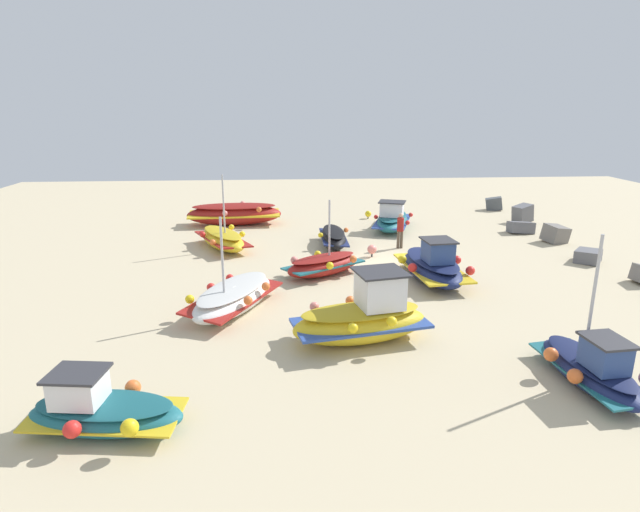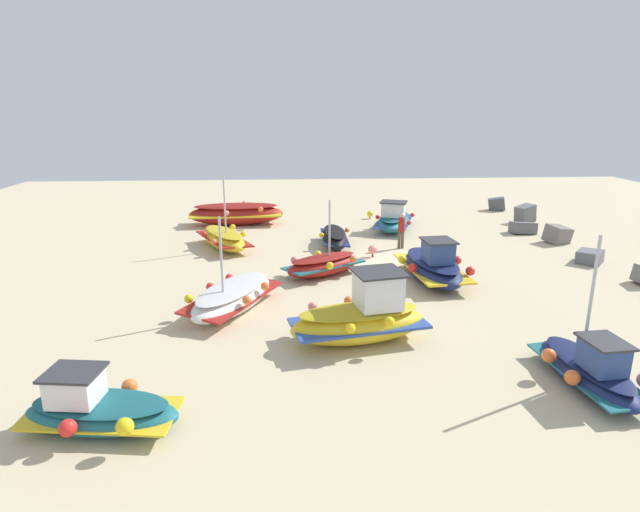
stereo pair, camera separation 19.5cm
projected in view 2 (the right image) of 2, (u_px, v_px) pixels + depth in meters
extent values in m
plane|color=beige|center=(381.00, 264.00, 22.83)|extent=(55.30, 55.30, 0.00)
ellipsoid|color=white|center=(233.00, 298.00, 17.65)|extent=(4.58, 3.36, 0.95)
cube|color=maroon|center=(233.00, 297.00, 17.64)|extent=(4.43, 3.29, 0.19)
ellipsoid|color=beige|center=(233.00, 288.00, 17.55)|extent=(4.01, 2.91, 0.23)
cylinder|color=#B7B7BC|center=(221.00, 255.00, 16.68)|extent=(0.08, 0.08, 2.47)
sphere|color=yellow|center=(189.00, 299.00, 16.84)|extent=(0.29, 0.29, 0.29)
sphere|color=orange|center=(247.00, 300.00, 16.71)|extent=(0.29, 0.29, 0.29)
sphere|color=red|center=(210.00, 287.00, 17.90)|extent=(0.29, 0.29, 0.29)
sphere|color=orange|center=(265.00, 286.00, 17.76)|extent=(0.29, 0.29, 0.29)
sphere|color=red|center=(229.00, 278.00, 18.99)|extent=(0.29, 0.29, 0.29)
ellipsoid|color=gold|center=(358.00, 325.00, 15.26)|extent=(2.42, 4.29, 1.02)
cube|color=#2D4C9E|center=(359.00, 323.00, 15.24)|extent=(2.45, 4.15, 0.08)
ellipsoid|color=gold|center=(359.00, 311.00, 15.14)|extent=(2.13, 3.78, 0.16)
cube|color=white|center=(378.00, 290.00, 15.12)|extent=(1.36, 1.41, 1.02)
cube|color=#333338|center=(379.00, 272.00, 14.97)|extent=(1.58, 1.64, 0.06)
sphere|color=#EA7F75|center=(313.00, 307.00, 15.74)|extent=(0.29, 0.29, 0.29)
sphere|color=yellow|center=(350.00, 328.00, 14.15)|extent=(0.29, 0.29, 0.29)
sphere|color=orange|center=(349.00, 301.00, 16.01)|extent=(0.29, 0.29, 0.29)
sphere|color=yellow|center=(390.00, 322.00, 14.42)|extent=(0.29, 0.29, 0.29)
sphere|color=#EA7F75|center=(383.00, 300.00, 16.33)|extent=(0.29, 0.29, 0.29)
ellipsoid|color=maroon|center=(236.00, 215.00, 30.31)|extent=(2.12, 5.48, 1.25)
cube|color=gold|center=(236.00, 214.00, 30.30)|extent=(2.14, 5.26, 0.17)
ellipsoid|color=maroon|center=(236.00, 206.00, 30.18)|extent=(1.83, 4.82, 0.25)
sphere|color=yellow|center=(212.00, 207.00, 31.06)|extent=(0.30, 0.30, 0.30)
sphere|color=#EA7F75|center=(227.00, 213.00, 29.20)|extent=(0.30, 0.30, 0.30)
sphere|color=#EA7F75|center=(245.00, 203.00, 31.22)|extent=(0.30, 0.30, 0.30)
sphere|color=orange|center=(261.00, 209.00, 29.35)|extent=(0.30, 0.30, 0.30)
ellipsoid|color=maroon|center=(324.00, 266.00, 21.28)|extent=(3.01, 3.61, 0.86)
cube|color=#1E6670|center=(324.00, 265.00, 21.26)|extent=(2.95, 3.51, 0.13)
ellipsoid|color=maroon|center=(324.00, 258.00, 21.18)|extent=(2.62, 3.17, 0.18)
cylinder|color=#B7B7BC|center=(330.00, 228.00, 21.02)|extent=(0.08, 0.08, 2.27)
sphere|color=orange|center=(353.00, 259.00, 21.07)|extent=(0.30, 0.30, 0.30)
sphere|color=yellow|center=(318.00, 254.00, 22.00)|extent=(0.30, 0.30, 0.30)
sphere|color=yellow|center=(330.00, 266.00, 20.42)|extent=(0.30, 0.30, 0.30)
sphere|color=#EA7F75|center=(294.00, 260.00, 21.33)|extent=(0.30, 0.30, 0.30)
ellipsoid|color=#1E6670|center=(394.00, 222.00, 29.21)|extent=(4.65, 2.95, 0.83)
cube|color=#2D4C9E|center=(394.00, 221.00, 29.20)|extent=(4.50, 2.95, 0.07)
ellipsoid|color=#1A565F|center=(394.00, 216.00, 29.12)|extent=(4.09, 2.59, 0.14)
cube|color=white|center=(393.00, 209.00, 28.59)|extent=(1.33, 1.47, 0.76)
cube|color=#333338|center=(394.00, 202.00, 28.48)|extent=(1.54, 1.70, 0.06)
sphere|color=red|center=(412.00, 215.00, 29.86)|extent=(0.25, 0.25, 0.25)
sphere|color=red|center=(378.00, 217.00, 29.38)|extent=(0.25, 0.25, 0.25)
sphere|color=red|center=(409.00, 223.00, 27.98)|extent=(0.25, 0.25, 0.25)
ellipsoid|color=gold|center=(224.00, 240.00, 25.33)|extent=(4.33, 3.17, 0.94)
cube|color=maroon|center=(224.00, 239.00, 25.31)|extent=(4.19, 3.11, 0.16)
ellipsoid|color=gold|center=(224.00, 232.00, 25.23)|extent=(3.79, 2.76, 0.21)
cylinder|color=#B7B7BC|center=(225.00, 204.00, 24.53)|extent=(0.08, 0.08, 2.75)
sphere|color=orange|center=(214.00, 242.00, 23.96)|extent=(0.28, 0.28, 0.28)
sphere|color=yellow|center=(243.00, 234.00, 25.37)|extent=(0.28, 0.28, 0.28)
sphere|color=red|center=(204.00, 234.00, 25.13)|extent=(0.28, 0.28, 0.28)
sphere|color=yellow|center=(233.00, 227.00, 26.54)|extent=(0.28, 0.28, 0.28)
ellipsoid|color=navy|center=(432.00, 269.00, 20.70)|extent=(4.54, 2.18, 0.89)
cube|color=gold|center=(432.00, 268.00, 20.69)|extent=(4.37, 2.23, 0.09)
ellipsoid|color=#151E45|center=(432.00, 260.00, 20.60)|extent=(3.99, 1.91, 0.15)
cube|color=#2D4784|center=(438.00, 252.00, 19.99)|extent=(1.18, 1.09, 0.82)
cube|color=#333338|center=(439.00, 241.00, 19.87)|extent=(1.36, 1.26, 0.06)
sphere|color=#EA7F75|center=(445.00, 252.00, 21.94)|extent=(0.35, 0.35, 0.35)
sphere|color=yellow|center=(402.00, 260.00, 21.06)|extent=(0.35, 0.35, 0.35)
sphere|color=red|center=(457.00, 260.00, 20.77)|extent=(0.35, 0.35, 0.35)
sphere|color=red|center=(412.00, 268.00, 19.89)|extent=(0.35, 0.35, 0.35)
sphere|color=red|center=(470.00, 271.00, 19.62)|extent=(0.35, 0.35, 0.35)
ellipsoid|color=#1E6670|center=(102.00, 414.00, 11.18)|extent=(1.76, 3.48, 0.70)
cube|color=gold|center=(102.00, 413.00, 11.17)|extent=(1.76, 3.35, 0.13)
ellipsoid|color=#1A565F|center=(100.00, 404.00, 11.11)|extent=(1.52, 3.06, 0.17)
cube|color=white|center=(75.00, 387.00, 11.04)|extent=(0.97, 1.08, 0.64)
cube|color=#333338|center=(73.00, 372.00, 10.95)|extent=(1.13, 1.26, 0.06)
sphere|color=yellow|center=(125.00, 427.00, 10.29)|extent=(0.36, 0.36, 0.36)
sphere|color=orange|center=(130.00, 387.00, 11.86)|extent=(0.36, 0.36, 0.36)
sphere|color=red|center=(68.00, 428.00, 10.39)|extent=(0.36, 0.36, 0.36)
sphere|color=yellow|center=(80.00, 386.00, 11.95)|extent=(0.36, 0.36, 0.36)
ellipsoid|color=navy|center=(586.00, 373.00, 12.89)|extent=(3.63, 1.52, 0.70)
cube|color=#1E6670|center=(587.00, 372.00, 12.88)|extent=(3.49, 1.52, 0.11)
ellipsoid|color=#151E45|center=(588.00, 363.00, 12.81)|extent=(3.19, 1.31, 0.15)
cube|color=#2D4784|center=(603.00, 356.00, 12.27)|extent=(1.02, 0.85, 0.70)
cube|color=#333338|center=(605.00, 341.00, 12.16)|extent=(1.18, 0.99, 0.06)
cylinder|color=#B7B7BC|center=(591.00, 298.00, 12.59)|extent=(0.08, 0.08, 3.11)
sphere|color=yellow|center=(589.00, 347.00, 13.88)|extent=(0.36, 0.36, 0.36)
sphere|color=orange|center=(549.00, 356.00, 13.17)|extent=(0.36, 0.36, 0.36)
sphere|color=orange|center=(615.00, 360.00, 12.91)|extent=(0.36, 0.36, 0.36)
sphere|color=orange|center=(572.00, 377.00, 12.25)|extent=(0.36, 0.36, 0.36)
ellipsoid|color=black|center=(335.00, 238.00, 25.74)|extent=(3.62, 1.26, 0.87)
cube|color=navy|center=(335.00, 237.00, 25.73)|extent=(3.48, 1.25, 0.15)
ellipsoid|color=black|center=(335.00, 231.00, 25.64)|extent=(3.19, 1.07, 0.20)
sphere|color=orange|center=(347.00, 230.00, 26.31)|extent=(0.24, 0.24, 0.24)
sphere|color=yellow|center=(321.00, 235.00, 25.01)|extent=(0.24, 0.24, 0.24)
cylinder|color=brown|center=(402.00, 240.00, 25.27)|extent=(0.14, 0.14, 0.85)
cylinder|color=brown|center=(399.00, 240.00, 25.27)|extent=(0.14, 0.14, 0.85)
cylinder|color=maroon|center=(401.00, 225.00, 25.06)|extent=(0.32, 0.32, 0.65)
sphere|color=tan|center=(402.00, 216.00, 24.94)|extent=(0.22, 0.22, 0.22)
cube|color=#4C5156|center=(497.00, 204.00, 34.47)|extent=(0.92, 1.25, 0.98)
cube|color=slate|center=(525.00, 214.00, 30.86)|extent=(1.22, 1.39, 1.15)
cube|color=slate|center=(523.00, 228.00, 28.31)|extent=(0.92, 1.30, 0.77)
cube|color=slate|center=(558.00, 235.00, 26.31)|extent=(1.28, 1.32, 1.05)
cube|color=slate|center=(590.00, 257.00, 23.00)|extent=(1.56, 1.52, 0.60)
cylinder|color=#3F3F42|center=(373.00, 255.00, 23.92)|extent=(0.08, 0.08, 0.14)
sphere|color=#EA7F75|center=(373.00, 249.00, 23.84)|extent=(0.42, 0.42, 0.42)
cylinder|color=#3F3F42|center=(370.00, 218.00, 32.03)|extent=(0.08, 0.08, 0.10)
sphere|color=yellow|center=(370.00, 214.00, 31.96)|extent=(0.38, 0.38, 0.38)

